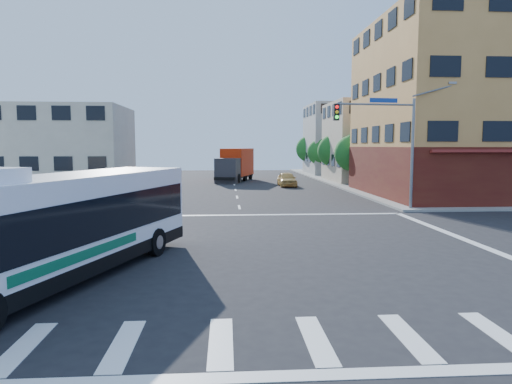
{
  "coord_description": "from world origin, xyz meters",
  "views": [
    {
      "loc": [
        -0.87,
        -17.15,
        4.06
      ],
      "look_at": [
        0.44,
        2.79,
        2.05
      ],
      "focal_mm": 32.0,
      "sensor_mm": 36.0,
      "label": 1
    }
  ],
  "objects": [
    {
      "name": "box_truck",
      "position": [
        0.2,
        35.85,
        1.84
      ],
      "size": [
        4.76,
        8.75,
        3.78
      ],
      "rotation": [
        0.0,
        0.0,
        -0.3
      ],
      "color": "#28282D",
      "rests_on": "ground"
    },
    {
      "name": "ground",
      "position": [
        0.0,
        0.0,
        0.0
      ],
      "size": [
        120.0,
        120.0,
        0.0
      ],
      "primitive_type": "plane",
      "color": "black",
      "rests_on": "ground"
    },
    {
      "name": "transit_bus",
      "position": [
        -5.86,
        -3.55,
        1.73
      ],
      "size": [
        6.35,
        12.14,
        3.54
      ],
      "rotation": [
        0.0,
        0.0,
        -0.34
      ],
      "color": "black",
      "rests_on": "ground"
    },
    {
      "name": "street_tree_c",
      "position": [
        11.9,
        43.92,
        3.46
      ],
      "size": [
        3.4,
        3.4,
        5.29
      ],
      "color": "#362413",
      "rests_on": "ground"
    },
    {
      "name": "parked_car",
      "position": [
        5.29,
        28.68,
        0.72
      ],
      "size": [
        1.71,
        4.25,
        1.45
      ],
      "primitive_type": "imported",
      "rotation": [
        0.0,
        0.0,
        -0.0
      ],
      "color": "#D9AE5A",
      "rests_on": "ground"
    },
    {
      "name": "building_west",
      "position": [
        -17.02,
        29.98,
        4.01
      ],
      "size": [
        12.06,
        10.06,
        8.0
      ],
      "color": "beige",
      "rests_on": "ground"
    },
    {
      "name": "street_tree_d",
      "position": [
        11.9,
        51.92,
        3.88
      ],
      "size": [
        4.0,
        4.0,
        6.03
      ],
      "color": "#362413",
      "rests_on": "ground"
    },
    {
      "name": "building_east_far",
      "position": [
        16.98,
        47.98,
        5.01
      ],
      "size": [
        12.06,
        10.06,
        10.0
      ],
      "color": "gray",
      "rests_on": "ground"
    },
    {
      "name": "corner_building_ne",
      "position": [
        19.99,
        18.48,
        5.89
      ],
      "size": [
        18.1,
        15.44,
        14.0
      ],
      "color": "#D3944B",
      "rests_on": "ground"
    },
    {
      "name": "building_east_near",
      "position": [
        16.98,
        33.98,
        4.51
      ],
      "size": [
        12.06,
        10.06,
        9.0
      ],
      "color": "tan",
      "rests_on": "ground"
    },
    {
      "name": "street_tree_b",
      "position": [
        11.9,
        35.92,
        3.75
      ],
      "size": [
        3.8,
        3.8,
        5.79
      ],
      "color": "#362413",
      "rests_on": "ground"
    },
    {
      "name": "signal_mast_ne",
      "position": [
        9.08,
        10.62,
        4.98
      ],
      "size": [
        7.91,
        1.13,
        8.07
      ],
      "color": "slate",
      "rests_on": "ground"
    },
    {
      "name": "street_tree_a",
      "position": [
        11.9,
        27.92,
        3.59
      ],
      "size": [
        3.6,
        3.6,
        5.53
      ],
      "color": "#362413",
      "rests_on": "ground"
    }
  ]
}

